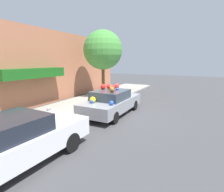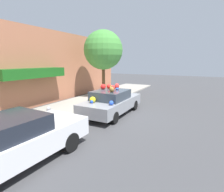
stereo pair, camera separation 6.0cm
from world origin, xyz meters
name	(u,v)px [view 1 (the left image)]	position (x,y,z in m)	size (l,w,h in m)	color
ground_plane	(110,113)	(0.00, 0.00, 0.00)	(60.00, 60.00, 0.00)	#424244
sidewalk_curb	(72,107)	(0.00, 2.70, 0.05)	(24.00, 3.20, 0.11)	#9E998E
building_facade	(43,68)	(-0.09, 4.91, 2.44)	(18.00, 1.20, 4.92)	#B26B4C
street_tree	(103,50)	(3.55, 2.52, 3.68)	(2.95, 2.95, 5.06)	brown
fire_hydrant	(49,114)	(-2.72, 1.72, 0.45)	(0.20, 0.20, 0.70)	#B2B2B7
art_car	(112,102)	(-0.04, -0.12, 0.70)	(4.26, 1.85, 1.63)	gray
parked_car_plain	(10,142)	(-5.64, -0.02, 0.73)	(4.51, 1.94, 1.41)	silver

